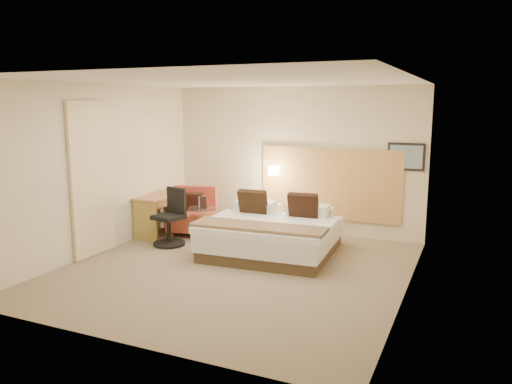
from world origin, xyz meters
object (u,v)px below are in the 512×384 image
at_px(bed, 272,234).
at_px(lounge_chair, 193,215).
at_px(desk_chair, 171,222).
at_px(desk, 164,203).
at_px(side_table, 202,222).

relative_size(bed, lounge_chair, 2.15).
height_order(lounge_chair, desk_chair, desk_chair).
bearing_deg(bed, desk_chair, -171.39).
bearing_deg(bed, desk, 172.34).
xyz_separation_m(bed, side_table, (-1.47, 0.29, -0.00)).
relative_size(desk, desk_chair, 1.24).
bearing_deg(bed, lounge_chair, 163.41).
height_order(bed, desk, bed).
xyz_separation_m(lounge_chair, desk_chair, (0.06, -0.81, 0.06)).
bearing_deg(lounge_chair, bed, -16.59).
bearing_deg(side_table, desk_chair, -118.02).
xyz_separation_m(bed, desk_chair, (-1.76, -0.27, 0.08)).
relative_size(side_table, desk_chair, 0.58).
height_order(bed, lounge_chair, bed).
relative_size(bed, side_table, 3.75).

